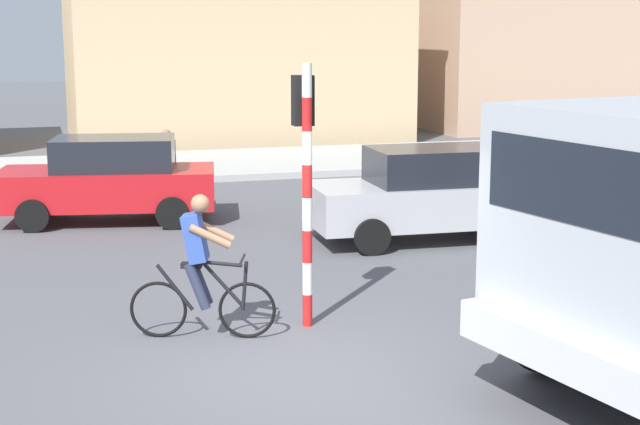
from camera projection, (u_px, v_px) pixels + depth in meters
ground_plane at (302, 369)px, 10.30m from camera, size 120.00×120.00×0.00m
sidewalk_far at (141, 167)px, 24.71m from camera, size 80.00×5.00×0.16m
cyclist at (201, 267)px, 11.19m from camera, size 1.65×0.69×1.72m
traffic_light_pole at (305, 158)px, 11.49m from camera, size 0.24×0.43×3.20m
car_red_near at (109, 179)px, 18.03m from camera, size 4.25×2.42×1.60m
car_white_mid at (429, 193)px, 16.45m from camera, size 4.07×2.02×1.60m
pedestrian_near_kerb at (167, 168)px, 19.29m from camera, size 0.34×0.22×1.62m
building_mid_block at (229, 50)px, 32.07m from camera, size 10.63×8.02×5.80m
building_corner_right at (566, 56)px, 36.23m from camera, size 11.97×6.51×5.19m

